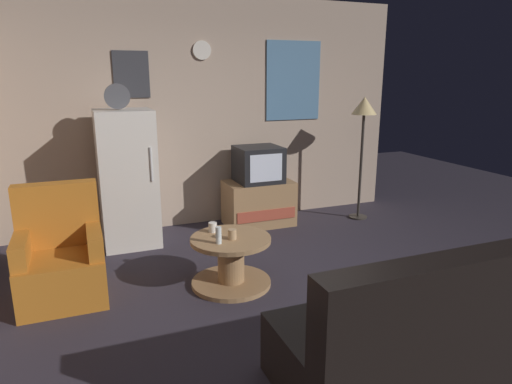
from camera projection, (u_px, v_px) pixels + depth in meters
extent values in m
plane|color=#2D2833|center=(287.00, 306.00, 3.75)|extent=(12.00, 12.00, 0.00)
cube|color=tan|center=(204.00, 113.00, 5.60)|extent=(5.20, 0.10, 2.78)
cube|color=teal|center=(293.00, 81.00, 5.87)|extent=(0.76, 0.02, 1.00)
cube|color=#333338|center=(131.00, 74.00, 5.12)|extent=(0.40, 0.02, 0.52)
cylinder|color=silver|center=(202.00, 50.00, 5.35)|extent=(0.22, 0.03, 0.22)
cube|color=silver|center=(127.00, 179.00, 4.96)|extent=(0.60, 0.60, 1.50)
cylinder|color=silver|center=(151.00, 164.00, 4.71)|extent=(0.02, 0.02, 0.36)
cylinder|color=#4C4C51|center=(117.00, 96.00, 4.64)|extent=(0.26, 0.04, 0.26)
cube|color=#9E754C|center=(259.00, 203.00, 5.72)|extent=(0.84, 0.52, 0.56)
cube|color=#AD4733|center=(267.00, 215.00, 5.50)|extent=(0.76, 0.01, 0.13)
cube|color=black|center=(258.00, 164.00, 5.59)|extent=(0.54, 0.50, 0.44)
cube|color=silver|center=(266.00, 168.00, 5.36)|extent=(0.41, 0.01, 0.33)
cylinder|color=#332D28|center=(358.00, 217.00, 6.06)|extent=(0.24, 0.24, 0.02)
cylinder|color=#332D28|center=(361.00, 166.00, 5.88)|extent=(0.04, 0.04, 1.40)
cone|color=#F2D18C|center=(364.00, 106.00, 5.69)|extent=(0.32, 0.32, 0.22)
cylinder|color=#9E754C|center=(231.00, 282.00, 4.12)|extent=(0.72, 0.72, 0.04)
cylinder|color=#9E754C|center=(231.00, 261.00, 4.07)|extent=(0.24, 0.24, 0.42)
cylinder|color=#9E754C|center=(231.00, 239.00, 4.02)|extent=(0.72, 0.72, 0.04)
cylinder|color=silver|center=(219.00, 235.00, 3.85)|extent=(0.05, 0.05, 0.15)
cylinder|color=silver|center=(213.00, 227.00, 4.14)|extent=(0.08, 0.08, 0.09)
cylinder|color=tan|center=(232.00, 234.00, 3.96)|extent=(0.08, 0.08, 0.09)
cube|color=#B2661E|center=(63.00, 277.00, 3.81)|extent=(0.68, 0.68, 0.40)
cube|color=#B2661E|center=(57.00, 214.00, 3.93)|extent=(0.68, 0.16, 0.56)
cube|color=#B2661E|center=(21.00, 248.00, 3.64)|extent=(0.12, 0.60, 0.20)
cube|color=#B2661E|center=(95.00, 239.00, 3.84)|extent=(0.12, 0.60, 0.20)
cube|color=black|center=(409.00, 346.00, 2.85)|extent=(1.70, 0.80, 0.40)
cube|color=black|center=(453.00, 301.00, 2.46)|extent=(1.70, 0.20, 0.52)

